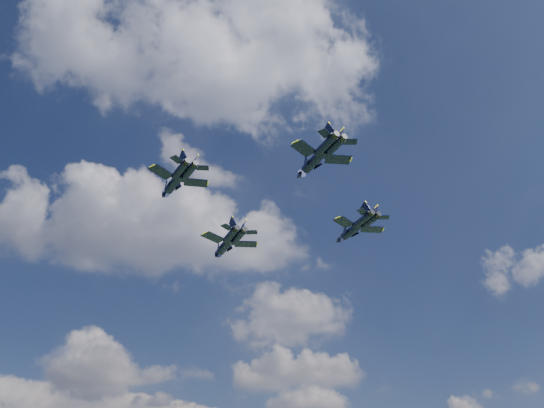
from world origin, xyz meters
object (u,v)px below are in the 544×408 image
at_px(jet_left, 174,183).
at_px(jet_slot, 314,161).
at_px(jet_lead, 225,245).
at_px(jet_right, 351,231).

distance_m(jet_left, jet_slot, 25.69).
xyz_separation_m(jet_lead, jet_left, (-9.96, -27.67, -1.88)).
xyz_separation_m(jet_lead, jet_right, (26.37, -12.45, -1.37)).
distance_m(jet_lead, jet_left, 29.47).
height_order(jet_lead, jet_slot, jet_lead).
height_order(jet_left, jet_right, jet_right).
bearing_deg(jet_left, jet_lead, 44.86).
bearing_deg(jet_left, jet_slot, -45.78).
distance_m(jet_lead, jet_right, 29.20).
bearing_deg(jet_right, jet_lead, 133.94).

